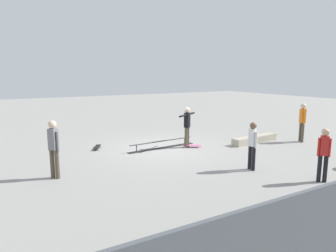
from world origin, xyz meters
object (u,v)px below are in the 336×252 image
bystander_orange_shirt (302,120)px  skateboard_main (192,146)px  skater_main (187,124)px  bystander_grey_shirt (54,146)px  loose_skateboard_black (97,147)px  grind_rail (162,145)px  bystander_red_shirt (324,152)px  bystander_white_shirt (252,143)px  skate_ledge (255,139)px

bystander_orange_shirt → skateboard_main: bearing=95.6°
skater_main → bystander_grey_shirt: bystander_grey_shirt is taller
skater_main → bystander_grey_shirt: bearing=-18.3°
skateboard_main → bystander_orange_shirt: (-4.87, 1.63, 0.91)m
bystander_grey_shirt → skateboard_main: bearing=60.9°
skateboard_main → loose_skateboard_black: size_ratio=0.97×
bystander_grey_shirt → loose_skateboard_black: (-2.17, -2.87, -0.90)m
grind_rail → bystander_red_shirt: 6.18m
bystander_orange_shirt → bystander_white_shirt: bearing=134.5°
skater_main → bystander_white_shirt: bearing=60.8°
bystander_orange_shirt → skate_ledge: bearing=88.5°
bystander_white_shirt → skateboard_main: bearing=176.7°
bystander_red_shirt → bystander_orange_shirt: 5.43m
bystander_orange_shirt → loose_skateboard_black: size_ratio=2.16×
bystander_grey_shirt → bystander_orange_shirt: 10.52m
skateboard_main → bystander_grey_shirt: bystander_grey_shirt is taller
skateboard_main → bystander_red_shirt: bearing=-47.4°
grind_rail → bystander_grey_shirt: (4.52, 1.63, 0.84)m
skater_main → skateboard_main: skater_main is taller
bystander_grey_shirt → loose_skateboard_black: 3.71m
grind_rail → bystander_orange_shirt: (-5.99, 2.16, 0.84)m
skateboard_main → skate_ledge: bearing=20.1°
skate_ledge → skateboard_main: skate_ledge is taller
skateboard_main → bystander_orange_shirt: bystander_orange_shirt is taller
bystander_grey_shirt → bystander_orange_shirt: (-10.51, 0.53, 0.01)m
bystander_red_shirt → bystander_orange_shirt: bystander_orange_shirt is taller
grind_rail → skater_main: skater_main is taller
bystander_red_shirt → bystander_orange_shirt: (-4.02, -3.65, 0.10)m
bystander_white_shirt → bystander_red_shirt: bearing=24.7°
skater_main → loose_skateboard_black: size_ratio=2.09×
skateboard_main → bystander_white_shirt: 3.55m
bystander_red_shirt → skateboard_main: bearing=-33.7°
skate_ledge → bystander_red_shirt: bearing=65.4°
bystander_red_shirt → bystander_orange_shirt: bearing=-90.5°
bystander_grey_shirt → bystander_white_shirt: 6.05m
grind_rail → bystander_red_shirt: bearing=104.5°
bystander_red_shirt → bystander_orange_shirt: size_ratio=0.89×
skateboard_main → bystander_white_shirt: size_ratio=0.50×
bystander_white_shirt → skate_ledge: bearing=130.4°
skater_main → bystander_grey_shirt: 5.61m
grind_rail → bystander_orange_shirt: size_ratio=1.81×
skateboard_main → loose_skateboard_black: same height
skate_ledge → bystander_orange_shirt: (-1.93, 0.93, 0.83)m
skateboard_main → bystander_white_shirt: bystander_white_shirt is taller
bystander_grey_shirt → bystander_white_shirt: size_ratio=1.12×
grind_rail → bystander_red_shirt: size_ratio=2.03×
bystander_red_shirt → grind_rail: bearing=-24.0°
grind_rail → bystander_grey_shirt: 4.88m
skater_main → bystander_red_shirt: 5.48m
grind_rail → skater_main: (-0.96, 0.42, 0.84)m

